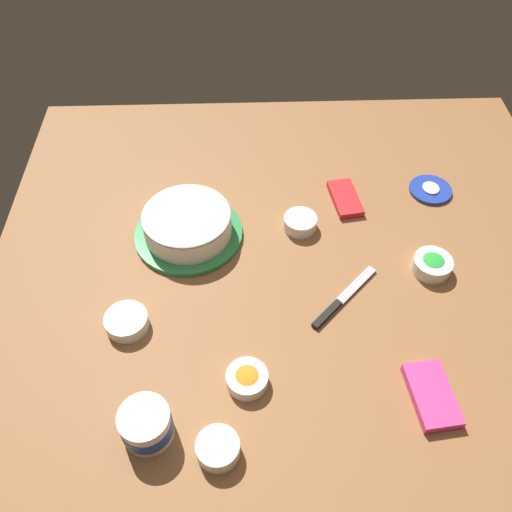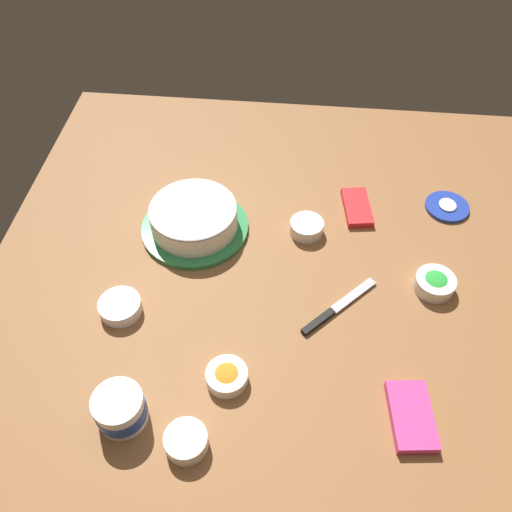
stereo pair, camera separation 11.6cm
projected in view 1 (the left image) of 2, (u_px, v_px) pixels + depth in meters
ground_plane at (295, 282)px, 1.34m from camera, size 1.54×1.54×0.00m
frosted_cake at (188, 225)px, 1.41m from camera, size 0.29×0.29×0.09m
frosting_tub at (146, 424)px, 1.06m from camera, size 0.10×0.10×0.08m
frosting_tub_lid at (430, 190)px, 1.55m from camera, size 0.12×0.12×0.02m
spreading_knife at (339, 302)px, 1.29m from camera, size 0.18×0.18×0.01m
sprinkle_bowl_blue at (127, 322)px, 1.24m from camera, size 0.10×0.10×0.03m
sprinkle_bowl_pink at (300, 222)px, 1.45m from camera, size 0.09×0.09×0.04m
sprinkle_bowl_green at (432, 264)px, 1.35m from camera, size 0.10×0.10×0.04m
sprinkle_bowl_orange at (247, 378)px, 1.15m from camera, size 0.09×0.09×0.04m
sprinkle_bowl_yellow at (218, 448)px, 1.05m from camera, size 0.09×0.09×0.04m
candy_box_lower at (345, 198)px, 1.52m from camera, size 0.15×0.09×0.02m
candy_box_upper at (432, 395)px, 1.13m from camera, size 0.16×0.10×0.02m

